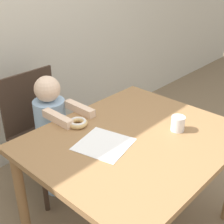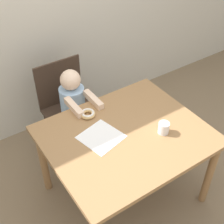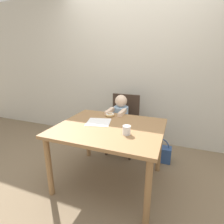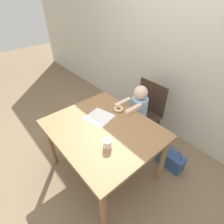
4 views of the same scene
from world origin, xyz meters
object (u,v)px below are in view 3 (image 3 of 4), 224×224
child_figure (120,124)px  cup (127,130)px  chair (123,122)px  handbag (159,153)px  donut (110,115)px

child_figure → cup: size_ratio=10.50×
chair → cup: chair is taller
child_figure → cup: (0.32, -0.80, 0.27)m
handbag → cup: 1.07m
donut → handbag: (0.63, 0.35, -0.61)m
handbag → cup: (-0.27, -0.82, 0.64)m
donut → chair: bearing=85.3°
child_figure → handbag: (0.59, 0.02, -0.36)m
chair → donut: 0.53m
chair → child_figure: bearing=-90.0°
chair → handbag: (0.59, -0.11, -0.35)m
chair → handbag: size_ratio=2.55×
chair → child_figure: (0.00, -0.13, 0.01)m
chair → cup: (0.32, -0.92, 0.29)m
chair → cup: size_ratio=10.08×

